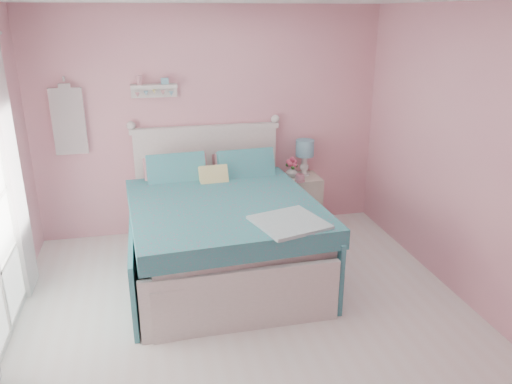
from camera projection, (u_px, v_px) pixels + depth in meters
name	position (u px, v px, depth m)	size (l,w,h in m)	color
floor	(253.00, 332.00, 4.16)	(4.50, 4.50, 0.00)	silver
room_shell	(252.00, 148.00, 3.62)	(4.50, 4.50, 4.50)	pink
bed	(221.00, 231.00, 5.05)	(1.85, 2.26, 1.28)	silver
nightstand	(300.00, 202.00, 6.10)	(0.45, 0.44, 0.65)	beige
table_lamp	(305.00, 151.00, 5.95)	(0.22, 0.22, 0.43)	white
vase	(292.00, 171.00, 5.94)	(0.14, 0.14, 0.15)	silver
teacup	(300.00, 178.00, 5.81)	(0.11, 0.11, 0.09)	pink
roses	(292.00, 162.00, 5.90)	(0.14, 0.11, 0.12)	#D8496C
wall_shelf	(154.00, 87.00, 5.45)	(0.50, 0.15, 0.25)	silver
hanging_dress	(69.00, 122.00, 5.36)	(0.34, 0.03, 0.72)	white
curtain_far	(13.00, 172.00, 4.41)	(0.04, 0.40, 2.32)	white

